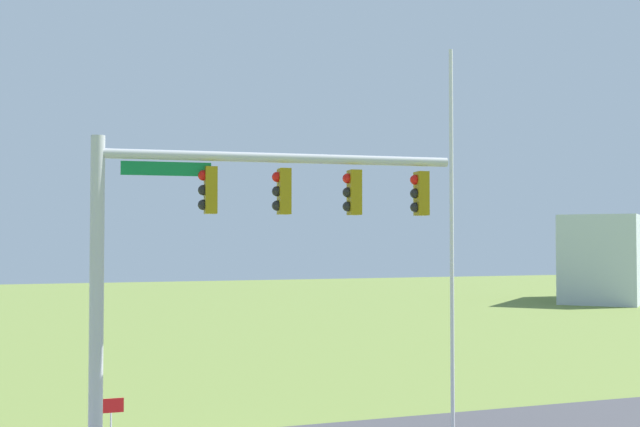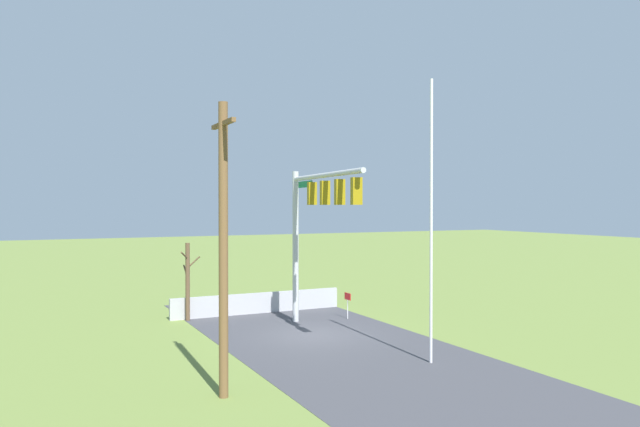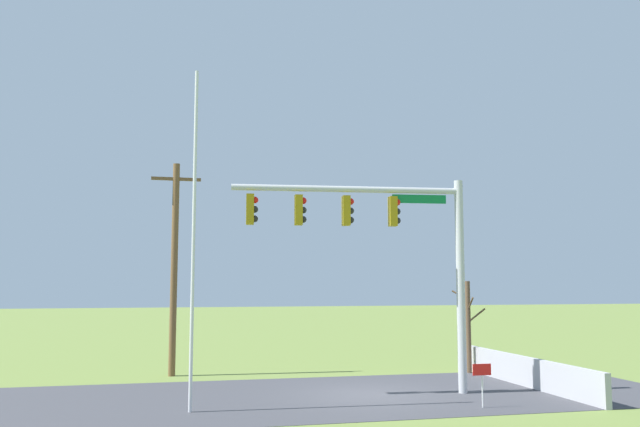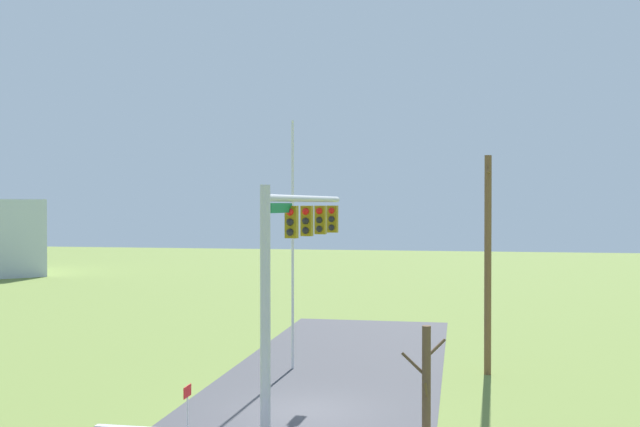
{
  "view_description": "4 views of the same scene",
  "coord_description": "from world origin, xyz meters",
  "px_view_note": "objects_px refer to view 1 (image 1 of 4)",
  "views": [
    {
      "loc": [
        4.42,
        15.96,
        4.77
      ],
      "look_at": [
        -1.52,
        -0.04,
        5.35
      ],
      "focal_mm": 45.48,
      "sensor_mm": 36.0,
      "label": 1
    },
    {
      "loc": [
        -21.97,
        10.51,
        5.3
      ],
      "look_at": [
        -1.32,
        0.36,
        5.0
      ],
      "focal_mm": 33.58,
      "sensor_mm": 36.0,
      "label": 2
    },
    {
      "loc": [
        -6.34,
        -20.24,
        3.47
      ],
      "look_at": [
        -1.43,
        0.65,
        5.79
      ],
      "focal_mm": 36.72,
      "sensor_mm": 36.0,
      "label": 3
    },
    {
      "loc": [
        22.39,
        4.61,
        6.34
      ],
      "look_at": [
        -0.65,
        0.3,
        6.05
      ],
      "focal_mm": 42.0,
      "sensor_mm": 36.0,
      "label": 4
    }
  ],
  "objects_px": {
    "distant_building": "(606,259)",
    "signal_mast": "(220,230)",
    "open_sign": "(111,412)",
    "flagpole": "(452,241)"
  },
  "relations": [
    {
      "from": "open_sign",
      "to": "signal_mast",
      "type": "bearing_deg",
      "value": 125.21
    },
    {
      "from": "open_sign",
      "to": "distant_building",
      "type": "height_order",
      "value": "distant_building"
    },
    {
      "from": "flagpole",
      "to": "open_sign",
      "type": "distance_m",
      "value": 9.02
    },
    {
      "from": "open_sign",
      "to": "distant_building",
      "type": "bearing_deg",
      "value": -141.12
    },
    {
      "from": "signal_mast",
      "to": "open_sign",
      "type": "distance_m",
      "value": 5.22
    },
    {
      "from": "signal_mast",
      "to": "open_sign",
      "type": "bearing_deg",
      "value": -54.79
    },
    {
      "from": "signal_mast",
      "to": "distant_building",
      "type": "distance_m",
      "value": 54.17
    },
    {
      "from": "flagpole",
      "to": "distant_building",
      "type": "xyz_separation_m",
      "value": [
        -33.86,
        -35.02,
        -1.4
      ]
    },
    {
      "from": "distant_building",
      "to": "signal_mast",
      "type": "bearing_deg",
      "value": 179.38
    },
    {
      "from": "distant_building",
      "to": "open_sign",
      "type": "bearing_deg",
      "value": 175.95
    }
  ]
}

